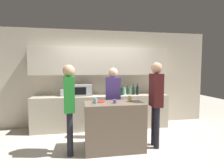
% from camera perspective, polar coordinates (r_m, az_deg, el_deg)
% --- Properties ---
extents(ground_plane, '(14.00, 14.00, 0.00)m').
position_cam_1_polar(ground_plane, '(3.69, -0.79, -20.81)').
color(ground_plane, beige).
extents(back_wall, '(6.40, 0.40, 2.70)m').
position_cam_1_polar(back_wall, '(4.98, -3.73, 4.04)').
color(back_wall, beige).
rests_on(back_wall, ground_plane).
extents(back_counter, '(3.60, 0.62, 0.90)m').
position_cam_1_polar(back_counter, '(4.85, -3.34, -8.96)').
color(back_counter, '#B7AD99').
rests_on(back_counter, ground_plane).
extents(kitchen_island, '(1.15, 0.64, 0.94)m').
position_cam_1_polar(kitchen_island, '(3.58, 0.68, -13.50)').
color(kitchen_island, brown).
rests_on(kitchen_island, ground_plane).
extents(microwave, '(0.52, 0.39, 0.30)m').
position_cam_1_polar(microwave, '(4.73, -9.77, -1.96)').
color(microwave, '#B7BABC').
rests_on(microwave, back_counter).
extents(toaster, '(0.26, 0.16, 0.18)m').
position_cam_1_polar(toaster, '(4.76, -14.84, -2.73)').
color(toaster, silver).
rests_on(toaster, back_counter).
extents(potted_plant, '(0.14, 0.14, 0.40)m').
position_cam_1_polar(potted_plant, '(5.16, 14.10, -0.97)').
color(potted_plant, '#333D4C').
rests_on(potted_plant, back_counter).
extents(bottle_0, '(0.07, 0.07, 0.30)m').
position_cam_1_polar(bottle_0, '(4.81, 1.24, -2.22)').
color(bottle_0, '#472814').
rests_on(bottle_0, back_counter).
extents(bottle_1, '(0.08, 0.08, 0.28)m').
position_cam_1_polar(bottle_1, '(4.81, 2.41, -2.33)').
color(bottle_1, silver).
rests_on(bottle_1, back_counter).
extents(bottle_2, '(0.08, 0.08, 0.28)m').
position_cam_1_polar(bottle_2, '(4.77, 3.27, -2.37)').
color(bottle_2, '#194723').
rests_on(bottle_2, back_counter).
extents(bottle_3, '(0.09, 0.09, 0.23)m').
position_cam_1_polar(bottle_3, '(4.87, 4.08, -2.48)').
color(bottle_3, silver).
rests_on(bottle_3, back_counter).
extents(bottle_4, '(0.07, 0.07, 0.25)m').
position_cam_1_polar(bottle_4, '(4.92, 5.10, -2.33)').
color(bottle_4, '#194723').
rests_on(bottle_4, back_counter).
extents(bottle_5, '(0.09, 0.09, 0.24)m').
position_cam_1_polar(bottle_5, '(4.96, 6.10, -2.28)').
color(bottle_5, silver).
rests_on(bottle_5, back_counter).
extents(bottle_6, '(0.08, 0.08, 0.28)m').
position_cam_1_polar(bottle_6, '(4.96, 6.96, -2.14)').
color(bottle_6, '#194723').
rests_on(bottle_6, back_counter).
extents(bottle_7, '(0.06, 0.06, 0.32)m').
position_cam_1_polar(bottle_7, '(4.91, 8.31, -2.04)').
color(bottle_7, black).
rests_on(bottle_7, back_counter).
extents(plate_on_island, '(0.26, 0.26, 0.01)m').
position_cam_1_polar(plate_on_island, '(3.56, -4.43, -5.72)').
color(plate_on_island, red).
rests_on(plate_on_island, kitchen_island).
extents(cup_0, '(0.07, 0.07, 0.11)m').
position_cam_1_polar(cup_0, '(3.62, 5.73, -4.76)').
color(cup_0, tan).
rests_on(cup_0, kitchen_island).
extents(cup_1, '(0.07, 0.07, 0.11)m').
position_cam_1_polar(cup_1, '(3.35, -5.41, -5.54)').
color(cup_1, '#6CC1D6').
rests_on(cup_1, kitchen_island).
extents(cup_2, '(0.07, 0.07, 0.08)m').
position_cam_1_polar(cup_2, '(3.39, 0.94, -5.70)').
color(cup_2, '#6359A2').
rests_on(cup_2, kitchen_island).
extents(person_left, '(0.22, 0.35, 1.68)m').
position_cam_1_polar(person_left, '(3.34, -13.77, -5.55)').
color(person_left, black).
rests_on(person_left, ground_plane).
extents(person_center, '(0.23, 0.35, 1.74)m').
position_cam_1_polar(person_center, '(3.66, 14.14, -4.04)').
color(person_center, black).
rests_on(person_center, ground_plane).
extents(person_right, '(0.36, 0.23, 1.63)m').
position_cam_1_polar(person_right, '(4.04, 0.34, -4.13)').
color(person_right, black).
rests_on(person_right, ground_plane).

